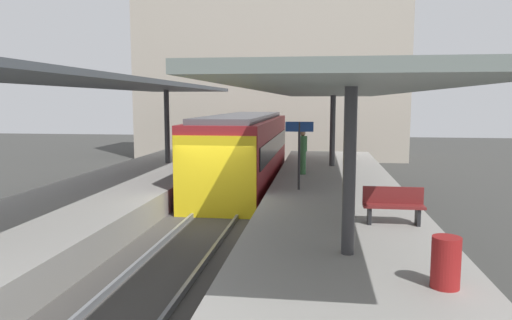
# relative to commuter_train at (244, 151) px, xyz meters

# --- Properties ---
(ground_plane) EXTENTS (80.00, 80.00, 0.00)m
(ground_plane) POSITION_rel_commuter_train_xyz_m (0.00, -6.45, -1.73)
(ground_plane) COLOR #383835
(platform_left) EXTENTS (4.40, 28.00, 1.00)m
(platform_left) POSITION_rel_commuter_train_xyz_m (-3.80, -6.45, -1.23)
(platform_left) COLOR gray
(platform_left) RESTS_ON ground_plane
(platform_right) EXTENTS (4.40, 28.00, 1.00)m
(platform_right) POSITION_rel_commuter_train_xyz_m (3.80, -6.45, -1.23)
(platform_right) COLOR gray
(platform_right) RESTS_ON ground_plane
(track_ballast) EXTENTS (3.20, 28.00, 0.20)m
(track_ballast) POSITION_rel_commuter_train_xyz_m (0.00, -6.45, -1.63)
(track_ballast) COLOR #423F3D
(track_ballast) RESTS_ON ground_plane
(rail_near_side) EXTENTS (0.08, 28.00, 0.14)m
(rail_near_side) POSITION_rel_commuter_train_xyz_m (-0.72, -6.45, -1.46)
(rail_near_side) COLOR slate
(rail_near_side) RESTS_ON track_ballast
(rail_far_side) EXTENTS (0.08, 28.00, 0.14)m
(rail_far_side) POSITION_rel_commuter_train_xyz_m (0.72, -6.45, -1.46)
(rail_far_side) COLOR slate
(rail_far_side) RESTS_ON track_ballast
(commuter_train) EXTENTS (2.78, 11.61, 3.10)m
(commuter_train) POSITION_rel_commuter_train_xyz_m (0.00, 0.00, 0.00)
(commuter_train) COLOR maroon
(commuter_train) RESTS_ON track_ballast
(canopy_left) EXTENTS (4.18, 21.00, 3.55)m
(canopy_left) POSITION_rel_commuter_train_xyz_m (-3.80, -5.05, 2.69)
(canopy_left) COLOR #333335
(canopy_left) RESTS_ON platform_left
(canopy_right) EXTENTS (4.18, 21.00, 3.28)m
(canopy_right) POSITION_rel_commuter_train_xyz_m (3.80, -5.05, 2.43)
(canopy_right) COLOR #333335
(canopy_right) RESTS_ON platform_right
(platform_bench) EXTENTS (1.40, 0.41, 0.86)m
(platform_bench) POSITION_rel_commuter_train_xyz_m (4.98, -8.93, -0.26)
(platform_bench) COLOR black
(platform_bench) RESTS_ON platform_right
(platform_sign) EXTENTS (0.90, 0.08, 2.21)m
(platform_sign) POSITION_rel_commuter_train_xyz_m (2.59, -4.81, 0.90)
(platform_sign) COLOR #262628
(platform_sign) RESTS_ON platform_right
(litter_bin) EXTENTS (0.44, 0.44, 0.80)m
(litter_bin) POSITION_rel_commuter_train_xyz_m (5.20, -12.83, -0.33)
(litter_bin) COLOR maroon
(litter_bin) RESTS_ON platform_right
(passenger_near_bench) EXTENTS (0.36, 0.36, 1.73)m
(passenger_near_bench) POSITION_rel_commuter_train_xyz_m (2.58, -1.43, 0.17)
(passenger_near_bench) COLOR #386B3D
(passenger_near_bench) RESTS_ON platform_right
(station_building_backdrop) EXTENTS (18.00, 6.00, 11.00)m
(station_building_backdrop) POSITION_rel_commuter_train_xyz_m (-0.19, 13.55, 3.77)
(station_building_backdrop) COLOR #A89E8E
(station_building_backdrop) RESTS_ON ground_plane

